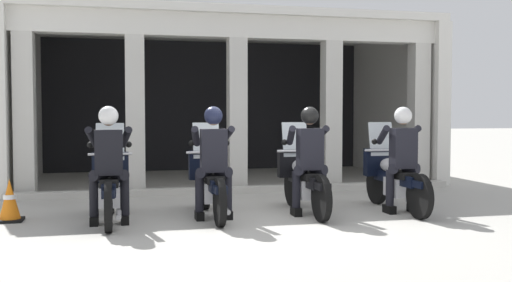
{
  "coord_description": "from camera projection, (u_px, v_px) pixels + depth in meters",
  "views": [
    {
      "loc": [
        -1.92,
        -7.89,
        1.48
      ],
      "look_at": [
        0.0,
        0.43,
        1.07
      ],
      "focal_mm": 40.19,
      "sensor_mm": 36.0,
      "label": 1
    }
  ],
  "objects": [
    {
      "name": "ground_plane",
      "position": [
        226.0,
        190.0,
        11.1
      ],
      "size": [
        80.0,
        80.0,
        0.0
      ],
      "primitive_type": "plane",
      "color": "#A8A59E"
    },
    {
      "name": "station_building",
      "position": [
        217.0,
        83.0,
        13.4
      ],
      "size": [
        8.86,
        4.75,
        3.54
      ],
      "color": "black",
      "rests_on": "ground"
    },
    {
      "name": "kerb_strip",
      "position": [
        242.0,
        190.0,
        10.71
      ],
      "size": [
        8.36,
        0.24,
        0.12
      ],
      "primitive_type": "cube",
      "color": "#B7B5AD",
      "rests_on": "ground"
    },
    {
      "name": "motorcycle_far_left",
      "position": [
        110.0,
        185.0,
        7.92
      ],
      "size": [
        0.62,
        2.04,
        1.35
      ],
      "rotation": [
        0.0,
        0.0,
        0.17
      ],
      "color": "black",
      "rests_on": "ground"
    },
    {
      "name": "police_officer_far_left",
      "position": [
        109.0,
        155.0,
        7.62
      ],
      "size": [
        0.63,
        0.61,
        1.58
      ],
      "rotation": [
        0.0,
        0.0,
        0.17
      ],
      "color": "black",
      "rests_on": "ground"
    },
    {
      "name": "motorcycle_center_left",
      "position": [
        211.0,
        181.0,
        8.29
      ],
      "size": [
        0.62,
        2.04,
        1.35
      ],
      "rotation": [
        0.0,
        0.0,
        0.24
      ],
      "color": "black",
      "rests_on": "ground"
    },
    {
      "name": "police_officer_center_left",
      "position": [
        213.0,
        153.0,
        8.0
      ],
      "size": [
        0.63,
        0.61,
        1.58
      ],
      "rotation": [
        0.0,
        0.0,
        0.24
      ],
      "color": "black",
      "rests_on": "ground"
    },
    {
      "name": "motorcycle_center_right",
      "position": [
        303.0,
        179.0,
        8.63
      ],
      "size": [
        0.62,
        2.04,
        1.35
      ],
      "rotation": [
        0.0,
        0.0,
        0.25
      ],
      "color": "black",
      "rests_on": "ground"
    },
    {
      "name": "police_officer_center_right",
      "position": [
        309.0,
        151.0,
        8.33
      ],
      "size": [
        0.63,
        0.61,
        1.58
      ],
      "rotation": [
        0.0,
        0.0,
        0.25
      ],
      "color": "black",
      "rests_on": "ground"
    },
    {
      "name": "motorcycle_far_right",
      "position": [
        393.0,
        177.0,
        8.83
      ],
      "size": [
        0.62,
        2.04,
        1.35
      ],
      "rotation": [
        0.0,
        0.0,
        0.13
      ],
      "color": "black",
      "rests_on": "ground"
    },
    {
      "name": "police_officer_far_right",
      "position": [
        402.0,
        150.0,
        8.53
      ],
      "size": [
        0.63,
        0.61,
        1.58
      ],
      "rotation": [
        0.0,
        0.0,
        0.13
      ],
      "color": "black",
      "rests_on": "ground"
    },
    {
      "name": "traffic_cone_flank",
      "position": [
        10.0,
        201.0,
        7.86
      ],
      "size": [
        0.34,
        0.34,
        0.59
      ],
      "color": "black",
      "rests_on": "ground"
    }
  ]
}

